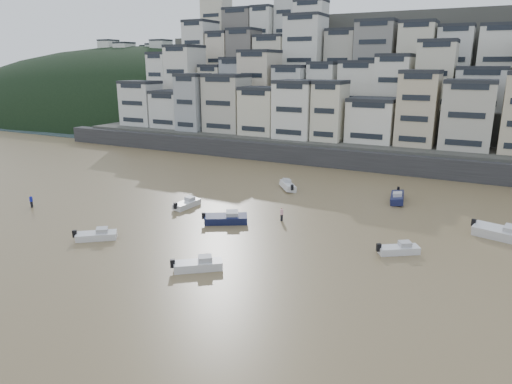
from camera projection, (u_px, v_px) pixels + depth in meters
The scene contains 14 objects.
sea_strip at pixel (140, 107), 205.61m from camera, with size 340.00×340.00×0.00m, color #41515D.
harbor_wall at pixel (352, 159), 83.82m from camera, with size 140.00×3.00×3.50m, color #38383A.
hillside at pixel (418, 88), 112.81m from camera, with size 141.04×66.00×50.00m.
headland at pixel (151, 110), 190.44m from camera, with size 216.00×135.00×53.33m.
boat_f at pixel (187, 203), 61.25m from camera, with size 4.77×1.56×1.30m, color silver, non-canonical shape.
boat_h at pixel (288, 185), 70.18m from camera, with size 5.24×1.72×1.43m, color silver, non-canonical shape.
boat_c at pixel (226, 218), 54.96m from camera, with size 5.64×1.84×1.54m, color #151B42, non-canonical shape.
boat_j at pixel (96, 234), 49.93m from camera, with size 4.70×1.54×1.28m, color silver, non-canonical shape.
boat_d at pixel (399, 248), 46.29m from camera, with size 4.53×1.48×1.24m, color silver, non-canonical shape.
boat_a at pixel (198, 263), 42.59m from camera, with size 4.95×1.62×1.35m, color silver, non-canonical shape.
boat_i at pixel (397, 196), 63.84m from camera, with size 5.79×1.90×1.58m, color #14193F, non-canonical shape.
boat_g at pixel (503, 232), 49.92m from camera, with size 6.59×2.16×1.80m, color silver, non-canonical shape.
person_blue at pixel (31, 201), 61.25m from camera, with size 0.44×0.44×1.74m, color #1720AD, non-canonical shape.
person_pink at pixel (282, 214), 55.95m from camera, with size 0.44×0.44×1.74m, color #EFA9B7, non-canonical shape.
Camera 1 is at (31.97, -16.28, 18.60)m, focal length 32.00 mm.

